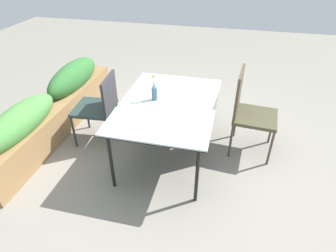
{
  "coord_description": "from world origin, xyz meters",
  "views": [
    {
      "loc": [
        -2.62,
        -0.58,
        2.26
      ],
      "look_at": [
        0.04,
        0.05,
        0.42
      ],
      "focal_mm": 30.36,
      "sensor_mm": 36.0,
      "label": 1
    }
  ],
  "objects": [
    {
      "name": "planter_box",
      "position": [
        0.2,
        1.65,
        0.35
      ],
      "size": [
        2.7,
        0.4,
        0.74
      ],
      "color": "olive",
      "rests_on": "ground"
    },
    {
      "name": "chair_near_right",
      "position": [
        0.38,
        -0.84,
        0.58
      ],
      "size": [
        0.53,
        0.53,
        1.03
      ],
      "rotation": [
        0.0,
        0.0,
        3.05
      ],
      "color": "#44422C",
      "rests_on": "ground"
    },
    {
      "name": "flower_vase",
      "position": [
        0.09,
        0.21,
        0.84
      ],
      "size": [
        0.07,
        0.07,
        0.3
      ],
      "color": "slate",
      "rests_on": "dining_table"
    },
    {
      "name": "ground_plane",
      "position": [
        0.0,
        0.0,
        0.0
      ],
      "size": [
        12.0,
        12.0,
        0.0
      ],
      "primitive_type": "plane",
      "color": "gray"
    },
    {
      "name": "dining_table",
      "position": [
        0.04,
        0.05,
        0.68
      ],
      "size": [
        1.47,
        1.05,
        0.72
      ],
      "color": "#B2C6C1",
      "rests_on": "ground"
    },
    {
      "name": "chair_far_side",
      "position": [
        0.17,
        0.95,
        0.52
      ],
      "size": [
        0.52,
        0.52,
        0.9
      ],
      "rotation": [
        0.0,
        0.0,
        0.09
      ],
      "color": "#273633",
      "rests_on": "ground"
    }
  ]
}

